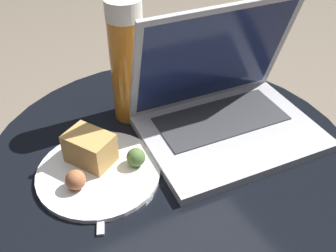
{
  "coord_description": "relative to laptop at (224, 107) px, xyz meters",
  "views": [
    {
      "loc": [
        -0.29,
        -0.49,
        1.01
      ],
      "look_at": [
        -0.01,
        0.0,
        0.56
      ],
      "focal_mm": 42.0,
      "sensor_mm": 36.0,
      "label": 1
    }
  ],
  "objects": [
    {
      "name": "table",
      "position": [
        -0.13,
        -0.02,
        -0.19
      ],
      "size": [
        0.72,
        0.72,
        0.49
      ],
      "color": "#9E9EA3",
      "rests_on": "ground_plane"
    },
    {
      "name": "laptop",
      "position": [
        0.0,
        0.0,
        0.0
      ],
      "size": [
        0.37,
        0.29,
        0.26
      ],
      "color": "#B2B2B7",
      "rests_on": "table"
    },
    {
      "name": "beer_glass",
      "position": [
        -0.15,
        0.14,
        0.08
      ],
      "size": [
        0.07,
        0.07,
        0.26
      ],
      "color": "#C6701E",
      "rests_on": "table"
    },
    {
      "name": "snack_plate",
      "position": [
        -0.28,
        0.01,
        -0.03
      ],
      "size": [
        0.23,
        0.23,
        0.07
      ],
      "color": "white",
      "rests_on": "table"
    },
    {
      "name": "fork",
      "position": [
        -0.29,
        -0.04,
        -0.05
      ],
      "size": [
        0.08,
        0.16,
        0.01
      ],
      "color": "#B2B2B7",
      "rests_on": "table"
    }
  ]
}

